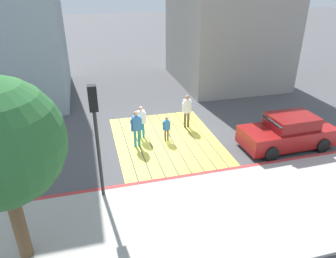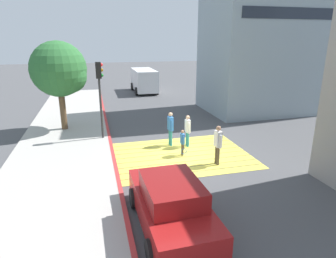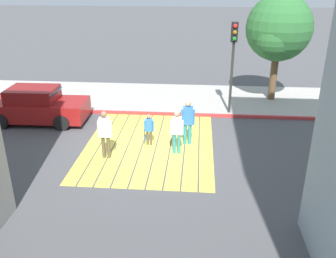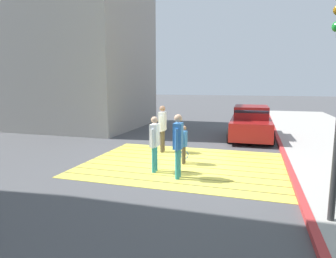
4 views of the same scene
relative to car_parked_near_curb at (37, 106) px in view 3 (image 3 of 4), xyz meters
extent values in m
plane|color=#4C4C4F|center=(2.00, 5.27, -0.73)|extent=(120.00, 120.00, 0.00)
cube|color=#EAD64C|center=(2.00, 3.07, -0.73)|extent=(6.40, 0.50, 0.01)
cube|color=#EAD64C|center=(2.00, 3.62, -0.73)|extent=(6.40, 0.50, 0.01)
cube|color=#EAD64C|center=(2.00, 4.17, -0.73)|extent=(6.40, 0.50, 0.01)
cube|color=#EAD64C|center=(2.00, 4.72, -0.73)|extent=(6.40, 0.50, 0.01)
cube|color=#EAD64C|center=(2.00, 5.27, -0.73)|extent=(6.40, 0.50, 0.01)
cube|color=#EAD64C|center=(2.00, 5.82, -0.73)|extent=(6.40, 0.50, 0.01)
cube|color=#EAD64C|center=(2.00, 6.37, -0.73)|extent=(6.40, 0.50, 0.01)
cube|color=#EAD64C|center=(2.00, 6.92, -0.73)|extent=(6.40, 0.50, 0.01)
cube|color=#EAD64C|center=(2.00, 7.47, -0.73)|extent=(6.40, 0.50, 0.01)
cube|color=#ADA8A0|center=(-3.60, 5.27, -0.67)|extent=(4.80, 40.00, 0.12)
cube|color=#BC3333|center=(-1.25, 5.27, -0.67)|extent=(0.16, 40.00, 0.13)
cube|color=maroon|center=(0.00, 0.03, -0.14)|extent=(1.89, 4.34, 0.80)
cube|color=maroon|center=(0.00, -0.12, 0.54)|extent=(1.57, 2.10, 0.60)
cube|color=#1E2833|center=(-0.02, 0.80, 0.48)|extent=(1.48, 0.36, 0.49)
cylinder|color=black|center=(0.85, 1.38, -0.40)|extent=(0.23, 0.66, 0.66)
cylinder|color=black|center=(-0.91, 1.34, -0.40)|extent=(0.23, 0.66, 0.66)
cylinder|color=black|center=(0.91, -1.29, -0.40)|extent=(0.23, 0.66, 0.66)
cylinder|color=black|center=(-0.85, -1.32, -0.40)|extent=(0.23, 0.66, 0.66)
cylinder|color=#2D2D2D|center=(-1.60, 8.58, 0.97)|extent=(0.12, 0.12, 3.40)
cube|color=black|center=(-1.60, 8.58, 3.09)|extent=(0.28, 0.28, 0.84)
sphere|color=#FF2323|center=(-1.44, 8.58, 3.37)|extent=(0.18, 0.18, 0.18)
sphere|color=#956310|center=(-1.44, 8.58, 3.10)|extent=(0.18, 0.18, 0.18)
sphere|color=#188429|center=(-1.44, 8.58, 2.83)|extent=(0.18, 0.18, 0.18)
cylinder|color=brown|center=(-3.79, 10.89, 0.57)|extent=(0.36, 0.36, 2.60)
sphere|color=#2D6B33|center=(-3.79, 10.89, 2.99)|extent=(3.20, 3.20, 3.20)
sphere|color=#2D6B33|center=(-3.19, 10.59, 2.59)|extent=(1.92, 1.92, 1.92)
cylinder|color=brown|center=(3.18, 3.95, -0.31)|extent=(0.13, 0.13, 0.85)
cylinder|color=brown|center=(3.19, 3.77, -0.31)|extent=(0.13, 0.13, 0.85)
cube|color=white|center=(3.19, 3.86, 0.47)|extent=(0.25, 0.38, 0.71)
sphere|color=#9E7051|center=(3.19, 3.86, 0.95)|extent=(0.22, 0.22, 0.22)
cylinder|color=white|center=(3.18, 4.08, 0.40)|extent=(0.09, 0.09, 0.60)
cylinder|color=white|center=(3.20, 3.64, 0.40)|extent=(0.09, 0.09, 0.60)
cylinder|color=teal|center=(1.80, 6.83, -0.31)|extent=(0.13, 0.13, 0.85)
cylinder|color=teal|center=(1.81, 6.65, -0.31)|extent=(0.13, 0.13, 0.85)
cube|color=#3372BF|center=(1.81, 6.74, 0.47)|extent=(0.25, 0.39, 0.71)
sphere|color=tan|center=(1.81, 6.74, 0.95)|extent=(0.22, 0.22, 0.22)
cylinder|color=#3372BF|center=(1.79, 6.96, 0.40)|extent=(0.09, 0.09, 0.60)
cylinder|color=#3372BF|center=(1.82, 6.52, 0.40)|extent=(0.09, 0.09, 0.60)
cylinder|color=teal|center=(2.62, 6.46, -0.34)|extent=(0.12, 0.12, 0.79)
cylinder|color=teal|center=(2.62, 6.29, -0.34)|extent=(0.12, 0.12, 0.79)
cube|color=white|center=(2.62, 6.37, 0.38)|extent=(0.22, 0.35, 0.66)
sphere|color=tan|center=(2.62, 6.37, 0.84)|extent=(0.20, 0.20, 0.20)
cylinder|color=white|center=(2.62, 6.57, 0.32)|extent=(0.09, 0.09, 0.56)
cylinder|color=white|center=(2.63, 6.17, 0.32)|extent=(0.09, 0.09, 0.56)
cylinder|color=brown|center=(2.01, 5.33, -0.43)|extent=(0.09, 0.09, 0.60)
cylinder|color=brown|center=(2.00, 5.20, -0.43)|extent=(0.09, 0.09, 0.60)
cube|color=#3372BF|center=(2.00, 5.27, 0.12)|extent=(0.18, 0.27, 0.50)
sphere|color=#9E7051|center=(2.00, 5.27, 0.46)|extent=(0.15, 0.15, 0.15)
cylinder|color=#3372BF|center=(2.01, 5.43, 0.07)|extent=(0.06, 0.06, 0.42)
cylinder|color=#3372BF|center=(1.99, 5.11, 0.07)|extent=(0.06, 0.06, 0.42)
cylinder|color=black|center=(2.02, 5.08, -0.22)|extent=(0.03, 0.03, 0.28)
torus|color=blue|center=(2.02, 5.08, -0.47)|extent=(0.28, 0.04, 0.28)
camera|label=1|loc=(-11.01, 8.69, 6.49)|focal=33.41mm
camera|label=2|loc=(-1.96, -7.21, 4.64)|focal=31.12mm
camera|label=3|loc=(14.90, 7.09, 5.54)|focal=39.51mm
camera|label=4|loc=(-0.18, 14.27, 1.87)|focal=30.99mm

